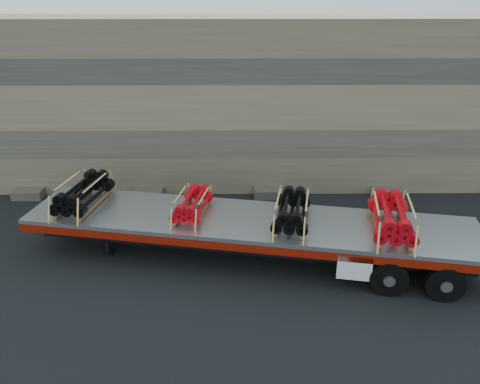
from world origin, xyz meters
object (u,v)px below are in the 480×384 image
Objects in this scene: bundle_rear at (392,218)px; bundle_midfront at (192,205)px; bundle_front at (83,194)px; trailer at (248,238)px; bundle_midrear at (292,211)px.

bundle_midfront is at bearing -180.00° from bundle_rear.
bundle_front is at bearing -180.00° from bundle_rear.
bundle_midfront is 6.12m from bundle_rear.
trailer is at bearing 180.00° from bundle_rear.
bundle_front is 1.25× the size of bundle_midfront.
bundle_midfront is (3.67, -0.69, -0.08)m from bundle_front.
trailer is at bearing 180.00° from bundle_midrear.
bundle_rear is at bearing 0.00° from bundle_midfront.
bundle_midrear is at bearing -0.00° from bundle_front.
bundle_front reaches higher than trailer.
bundle_front is 0.97× the size of bundle_rear.
trailer is 7.59× the size of bundle_midfront.
bundle_rear is at bearing 0.00° from bundle_midrear.
bundle_rear reaches higher than bundle_midfront.
bundle_front reaches higher than bundle_midfront.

